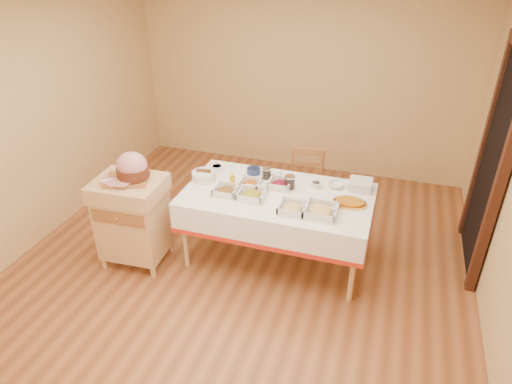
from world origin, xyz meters
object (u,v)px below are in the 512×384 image
Objects in this scene: dining_table at (277,208)px; butcher_cart at (133,216)px; bread_basket at (204,176)px; dining_chair at (306,187)px; mustard_bottle at (232,180)px; preserve_jar_left at (267,174)px; preserve_jar_right at (290,183)px; plate_stack at (360,185)px; ham_on_board at (131,169)px; brass_platter at (350,203)px.

dining_table is 1.98× the size of butcher_cart.
butcher_cart is 0.81m from bread_basket.
dining_table is 2.08× the size of dining_chair.
mustard_bottle is at bearing -179.52° from dining_table.
butcher_cart is (-1.35, -0.48, -0.08)m from dining_table.
butcher_cart reaches higher than bread_basket.
preserve_jar_left is (1.15, 0.74, 0.29)m from butcher_cart.
preserve_jar_right is 0.61× the size of plate_stack.
preserve_jar_right is 0.69m from plate_stack.
dining_table is 4.31× the size of ham_on_board.
brass_platter is (1.49, -0.03, -0.03)m from bread_basket.
mustard_bottle is 1.26m from plate_stack.
ham_on_board is 3.56× the size of preserve_jar_left.
brass_platter reaches higher than dining_table.
preserve_jar_left is 0.48× the size of bread_basket.
butcher_cart is at bearing -136.73° from bread_basket.
butcher_cart reaches higher than preserve_jar_left.
dining_table is 0.52m from mustard_bottle.
butcher_cart is 1.05m from mustard_bottle.
brass_platter is (2.00, 0.45, -0.26)m from ham_on_board.
mustard_bottle is at bearing -127.54° from dining_chair.
preserve_jar_left is at bearing 125.77° from dining_table.
mustard_bottle is (-0.46, -0.00, 0.23)m from dining_table.
preserve_jar_right is 0.82× the size of mustard_bottle.
plate_stack is (0.94, 0.07, -0.01)m from preserve_jar_left.
dining_table is 0.28m from preserve_jar_right.
bread_basket is at bearing -142.04° from dining_chair.
mustard_bottle reaches higher than brass_platter.
dining_table is at bearing 18.75° from ham_on_board.
preserve_jar_right is at bearing 23.37° from butcher_cart.
dining_chair is 0.69m from preserve_jar_left.
dining_table is 0.72m from brass_platter.
plate_stack is (1.54, 0.30, 0.00)m from bread_basket.
brass_platter is at bearing 13.42° from butcher_cart.
preserve_jar_right is at bearing 6.33° from bread_basket.
butcher_cart is 6.87× the size of preserve_jar_right.
preserve_jar_right reaches higher than dining_chair.
preserve_jar_right is (-0.04, -0.62, 0.37)m from dining_chair.
preserve_jar_left is 0.89× the size of preserve_jar_right.
plate_stack is 0.70× the size of brass_platter.
plate_stack is (0.75, 0.34, 0.21)m from dining_table.
butcher_cart is at bearing -156.63° from preserve_jar_right.
dining_chair is 1.04m from mustard_bottle.
dining_table is 5.81× the size of brass_platter.
preserve_jar_right is (0.08, 0.14, 0.22)m from dining_table.
brass_platter is at bearing 0.86° from dining_table.
plate_stack is at bearing 20.90° from ham_on_board.
preserve_jar_left reaches higher than dining_chair.
ham_on_board is at bearing -167.21° from brass_platter.
brass_platter is (0.89, -0.26, -0.03)m from preserve_jar_left.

